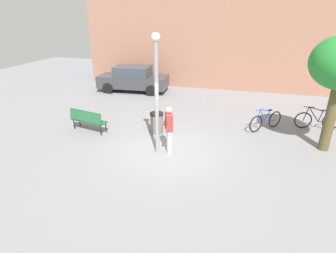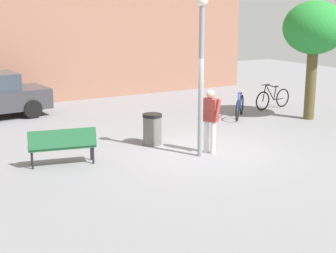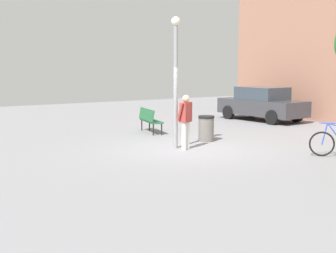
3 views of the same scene
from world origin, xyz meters
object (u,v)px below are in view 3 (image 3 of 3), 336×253
object	(u,v)px
park_bench	(149,118)
parked_car_charcoal	(262,104)
person_by_lamppost	(186,118)
lamppost	(176,71)
trash_bin	(206,128)

from	to	relation	value
park_bench	parked_car_charcoal	xyz separation A→B (m)	(-0.59, 6.37, 0.23)
person_by_lamppost	lamppost	bearing A→B (deg)	-162.81
person_by_lamppost	trash_bin	world-z (taller)	person_by_lamppost
trash_bin	lamppost	bearing A→B (deg)	-71.67
lamppost	trash_bin	distance (m)	2.58
person_by_lamppost	park_bench	bearing A→B (deg)	166.60
lamppost	trash_bin	bearing A→B (deg)	108.33
parked_car_charcoal	lamppost	bearing A→B (deg)	-62.13
lamppost	parked_car_charcoal	xyz separation A→B (m)	(-3.90, 7.37, -1.61)
park_bench	parked_car_charcoal	size ratio (longest dim) A/B	0.39
park_bench	parked_car_charcoal	bearing A→B (deg)	95.31
person_by_lamppost	parked_car_charcoal	xyz separation A→B (m)	(-4.27, 7.25, -0.19)
trash_bin	person_by_lamppost	bearing A→B (deg)	-58.48
park_bench	trash_bin	world-z (taller)	park_bench
person_by_lamppost	trash_bin	xyz separation A→B (m)	(-0.91, 1.48, -0.53)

